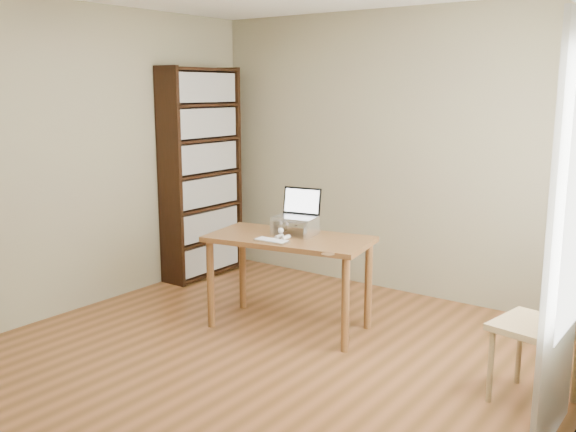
% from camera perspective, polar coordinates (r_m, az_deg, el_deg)
% --- Properties ---
extents(room, '(4.04, 4.54, 2.64)m').
position_cam_1_polar(room, '(4.11, -3.73, 2.98)').
color(room, brown).
rests_on(room, ground).
extents(bookshelf, '(0.30, 0.90, 2.10)m').
position_cam_1_polar(bookshelf, '(6.51, -7.69, 3.76)').
color(bookshelf, black).
rests_on(bookshelf, ground).
extents(desk, '(1.36, 0.85, 0.75)m').
position_cam_1_polar(desk, '(5.05, 0.11, -3.07)').
color(desk, brown).
rests_on(desk, ground).
extents(laptop_stand, '(0.32, 0.25, 0.13)m').
position_cam_1_polar(laptop_stand, '(5.07, 0.64, -0.77)').
color(laptop_stand, silver).
rests_on(laptop_stand, desk).
extents(laptop, '(0.36, 0.32, 0.23)m').
position_cam_1_polar(laptop, '(5.10, 1.01, 0.52)').
color(laptop, silver).
rests_on(laptop, laptop_stand).
extents(keyboard, '(0.27, 0.13, 0.02)m').
position_cam_1_polar(keyboard, '(4.86, -1.47, -2.21)').
color(keyboard, silver).
rests_on(keyboard, desk).
extents(coaster, '(0.10, 0.10, 0.01)m').
position_cam_1_polar(coaster, '(4.50, 3.57, -3.41)').
color(coaster, '#55371D').
rests_on(coaster, desk).
extents(cat, '(0.24, 0.48, 0.15)m').
position_cam_1_polar(cat, '(5.11, 0.75, -0.91)').
color(cat, '#403832').
rests_on(cat, desk).
extents(chair, '(0.52, 0.52, 1.03)m').
position_cam_1_polar(chair, '(4.14, 22.40, -8.43)').
color(chair, '#A07F57').
rests_on(chair, ground).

